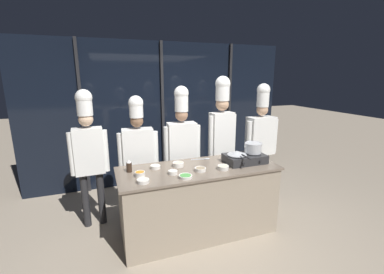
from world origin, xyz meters
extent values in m
plane|color=gray|center=(0.00, 0.00, 0.00)|extent=(24.00, 24.00, 0.00)
cube|color=black|center=(0.00, 1.93, 1.35)|extent=(5.05, 0.04, 2.70)
cube|color=#232326|center=(-1.43, 1.88, 1.35)|extent=(0.05, 0.05, 2.70)
cube|color=#232326|center=(0.00, 1.88, 1.35)|extent=(0.05, 0.05, 2.70)
cube|color=#232326|center=(1.43, 1.88, 1.35)|extent=(0.05, 0.05, 2.70)
cube|color=gray|center=(0.00, 0.00, 0.45)|extent=(2.01, 0.76, 0.90)
cube|color=#756656|center=(0.00, 0.00, 0.91)|extent=(2.07, 0.80, 0.03)
cube|color=#28282B|center=(0.66, -0.03, 0.98)|extent=(0.54, 0.34, 0.11)
cylinder|color=black|center=(0.54, -0.03, 1.05)|extent=(0.22, 0.22, 0.01)
cylinder|color=black|center=(0.54, -0.21, 0.98)|extent=(0.03, 0.01, 0.03)
cylinder|color=black|center=(0.79, -0.03, 1.05)|extent=(0.22, 0.22, 0.01)
cylinder|color=black|center=(0.79, -0.21, 0.98)|extent=(0.03, 0.01, 0.03)
cylinder|color=#ADAFB5|center=(0.54, -0.03, 1.06)|extent=(0.25, 0.25, 0.01)
cone|color=#ADAFB5|center=(0.54, -0.03, 1.08)|extent=(0.27, 0.27, 0.05)
cylinder|color=black|center=(0.54, -0.26, 1.09)|extent=(0.02, 0.20, 0.02)
cylinder|color=#B7BABF|center=(0.79, -0.03, 1.12)|extent=(0.23, 0.23, 0.14)
torus|color=#B7BABF|center=(0.79, -0.03, 1.19)|extent=(0.23, 0.23, 0.01)
torus|color=#B7BABF|center=(0.66, -0.03, 1.16)|extent=(0.01, 0.05, 0.05)
torus|color=#B7BABF|center=(0.91, -0.03, 1.16)|extent=(0.01, 0.05, 0.05)
cylinder|color=#332319|center=(-0.86, 0.15, 0.99)|extent=(0.07, 0.07, 0.12)
cone|color=white|center=(-0.86, 0.15, 1.06)|extent=(0.06, 0.06, 0.03)
cylinder|color=silver|center=(-0.27, -0.27, 0.94)|extent=(0.16, 0.16, 0.03)
torus|color=silver|center=(-0.27, -0.27, 0.96)|extent=(0.16, 0.16, 0.01)
cylinder|color=#4C9E47|center=(-0.27, -0.27, 0.95)|extent=(0.13, 0.13, 0.02)
cylinder|color=silver|center=(-0.76, -0.03, 0.95)|extent=(0.12, 0.12, 0.05)
torus|color=silver|center=(-0.76, -0.03, 0.98)|extent=(0.12, 0.12, 0.01)
cylinder|color=orange|center=(-0.76, -0.03, 0.97)|extent=(0.10, 0.10, 0.03)
cylinder|color=silver|center=(-0.53, 0.16, 0.95)|extent=(0.13, 0.13, 0.04)
torus|color=silver|center=(-0.53, 0.16, 0.97)|extent=(0.13, 0.13, 0.01)
cylinder|color=silver|center=(-0.53, 0.16, 0.96)|extent=(0.10, 0.10, 0.02)
cylinder|color=silver|center=(-0.03, -0.12, 0.95)|extent=(0.14, 0.14, 0.04)
torus|color=silver|center=(-0.03, -0.12, 0.96)|extent=(0.14, 0.14, 0.01)
cylinder|color=#9E896B|center=(-0.03, -0.12, 0.96)|extent=(0.12, 0.12, 0.02)
cylinder|color=silver|center=(-0.38, -0.10, 0.95)|extent=(0.11, 0.11, 0.04)
torus|color=silver|center=(-0.38, -0.10, 0.97)|extent=(0.12, 0.12, 0.01)
cylinder|color=silver|center=(-0.38, -0.10, 0.96)|extent=(0.09, 0.09, 0.02)
cylinder|color=silver|center=(-0.76, -0.23, 0.94)|extent=(0.14, 0.14, 0.04)
torus|color=silver|center=(-0.76, -0.23, 0.96)|extent=(0.14, 0.14, 0.01)
cylinder|color=silver|center=(-0.76, -0.23, 0.95)|extent=(0.11, 0.11, 0.02)
cylinder|color=silver|center=(-0.24, 0.13, 0.95)|extent=(0.14, 0.14, 0.05)
torus|color=silver|center=(-0.24, 0.13, 0.98)|extent=(0.15, 0.15, 0.01)
cylinder|color=beige|center=(-0.24, 0.13, 0.97)|extent=(0.12, 0.12, 0.03)
cylinder|color=silver|center=(0.27, -0.17, 0.95)|extent=(0.14, 0.14, 0.05)
torus|color=silver|center=(0.27, -0.17, 0.97)|extent=(0.15, 0.15, 0.01)
cylinder|color=beige|center=(0.27, -0.17, 0.96)|extent=(0.12, 0.12, 0.03)
cube|color=#B2B5BA|center=(0.10, 0.30, 0.93)|extent=(0.18, 0.05, 0.01)
ellipsoid|color=#B2B5BA|center=(0.24, 0.27, 0.93)|extent=(0.10, 0.07, 0.02)
cylinder|color=#232326|center=(-1.22, 0.68, 0.39)|extent=(0.10, 0.10, 0.78)
cylinder|color=#232326|center=(-1.43, 0.67, 0.39)|extent=(0.10, 0.10, 0.78)
cube|color=white|center=(-1.32, 0.67, 1.10)|extent=(0.39, 0.21, 0.63)
cylinder|color=white|center=(-1.11, 0.65, 1.08)|extent=(0.08, 0.08, 0.58)
cylinder|color=white|center=(-1.53, 0.63, 1.08)|extent=(0.08, 0.08, 0.58)
sphere|color=beige|center=(-1.32, 0.67, 1.53)|extent=(0.19, 0.19, 0.19)
cylinder|color=white|center=(-1.32, 0.67, 1.69)|extent=(0.20, 0.20, 0.23)
sphere|color=white|center=(-1.32, 0.67, 1.81)|extent=(0.21, 0.21, 0.21)
cylinder|color=#4C4C51|center=(-0.55, 0.64, 0.38)|extent=(0.11, 0.11, 0.75)
cylinder|color=#4C4C51|center=(-0.79, 0.66, 0.38)|extent=(0.11, 0.11, 0.75)
cube|color=white|center=(-0.67, 0.65, 1.05)|extent=(0.44, 0.25, 0.61)
cylinder|color=white|center=(-0.44, 0.60, 1.04)|extent=(0.09, 0.09, 0.56)
cylinder|color=white|center=(-0.91, 0.63, 1.04)|extent=(0.09, 0.09, 0.56)
sphere|color=brown|center=(-0.67, 0.65, 1.47)|extent=(0.18, 0.18, 0.18)
cylinder|color=white|center=(-0.67, 0.65, 1.62)|extent=(0.19, 0.19, 0.20)
sphere|color=white|center=(-0.67, 0.65, 1.72)|extent=(0.20, 0.20, 0.20)
cylinder|color=#2D3856|center=(0.09, 0.63, 0.39)|extent=(0.11, 0.11, 0.78)
cylinder|color=#2D3856|center=(-0.14, 0.64, 0.39)|extent=(0.11, 0.11, 0.78)
cube|color=white|center=(-0.02, 0.63, 1.09)|extent=(0.43, 0.24, 0.63)
cylinder|color=white|center=(0.21, 0.59, 1.08)|extent=(0.08, 0.08, 0.58)
cylinder|color=white|center=(-0.26, 0.61, 1.08)|extent=(0.08, 0.08, 0.58)
sphere|color=#A87A5B|center=(-0.02, 0.63, 1.52)|extent=(0.19, 0.19, 0.19)
cylinder|color=white|center=(-0.02, 0.63, 1.71)|extent=(0.19, 0.19, 0.26)
sphere|color=white|center=(-0.02, 0.63, 1.84)|extent=(0.21, 0.21, 0.21)
cylinder|color=#4C4C51|center=(0.74, 0.65, 0.42)|extent=(0.10, 0.10, 0.84)
cylinder|color=#4C4C51|center=(0.54, 0.63, 0.42)|extent=(0.10, 0.10, 0.84)
cube|color=white|center=(0.64, 0.64, 1.19)|extent=(0.39, 0.23, 0.68)
cylinder|color=white|center=(0.85, 0.63, 1.18)|extent=(0.07, 0.07, 0.63)
cylinder|color=white|center=(0.44, 0.59, 1.18)|extent=(0.07, 0.07, 0.63)
sphere|color=tan|center=(0.64, 0.64, 1.65)|extent=(0.20, 0.20, 0.20)
cylinder|color=white|center=(0.64, 0.64, 1.84)|extent=(0.21, 0.21, 0.26)
sphere|color=white|center=(0.64, 0.64, 1.97)|extent=(0.23, 0.23, 0.23)
cylinder|color=#232326|center=(1.49, 0.64, 0.39)|extent=(0.12, 0.12, 0.78)
cylinder|color=#232326|center=(1.24, 0.62, 0.39)|extent=(0.12, 0.12, 0.78)
cube|color=white|center=(1.37, 0.63, 1.10)|extent=(0.47, 0.26, 0.63)
cylinder|color=white|center=(1.63, 0.60, 1.08)|extent=(0.09, 0.09, 0.58)
cylinder|color=white|center=(1.11, 0.58, 1.08)|extent=(0.09, 0.09, 0.58)
sphere|color=tan|center=(1.37, 0.63, 1.53)|extent=(0.19, 0.19, 0.19)
cylinder|color=white|center=(1.37, 0.63, 1.72)|extent=(0.20, 0.20, 0.27)
sphere|color=white|center=(1.37, 0.63, 1.86)|extent=(0.21, 0.21, 0.21)
camera|label=1|loc=(-1.16, -2.91, 2.09)|focal=24.00mm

